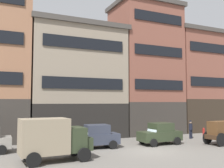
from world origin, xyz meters
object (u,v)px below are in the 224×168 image
at_px(sedan_light, 160,134).
at_px(delivery_truck_near, 53,138).
at_px(fire_hydrant_curbside, 204,131).
at_px(cargo_wagon, 222,131).
at_px(sedan_dark, 96,136).
at_px(pedestrian_officer, 191,129).

bearing_deg(sedan_light, delivery_truck_near, -165.05).
relative_size(sedan_light, fire_hydrant_curbside, 4.49).
relative_size(cargo_wagon, sedan_light, 0.80).
distance_m(sedan_dark, fire_hydrant_curbside, 13.76).
bearing_deg(pedestrian_officer, cargo_wagon, -91.14).
relative_size(pedestrian_officer, fire_hydrant_curbside, 2.16).
bearing_deg(sedan_dark, delivery_truck_near, -141.37).
height_order(delivery_truck_near, pedestrian_officer, delivery_truck_near).
distance_m(pedestrian_officer, fire_hydrant_curbside, 3.33).
distance_m(cargo_wagon, fire_hydrant_curbside, 6.16).
height_order(delivery_truck_near, sedan_dark, delivery_truck_near).
relative_size(sedan_dark, sedan_light, 1.02).
xyz_separation_m(sedan_dark, sedan_light, (5.67, -0.61, 0.00)).
bearing_deg(sedan_dark, cargo_wagon, -15.34).
relative_size(sedan_dark, pedestrian_officer, 2.12).
height_order(cargo_wagon, fire_hydrant_curbside, cargo_wagon).
xyz_separation_m(sedan_light, fire_hydrant_curbside, (7.86, 3.03, -0.49)).
bearing_deg(fire_hydrant_curbside, delivery_truck_near, -162.26).
bearing_deg(pedestrian_officer, fire_hydrant_curbside, 24.19).
distance_m(delivery_truck_near, sedan_dark, 5.14).
distance_m(delivery_truck_near, pedestrian_officer, 15.15).
distance_m(sedan_dark, sedan_light, 5.71).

